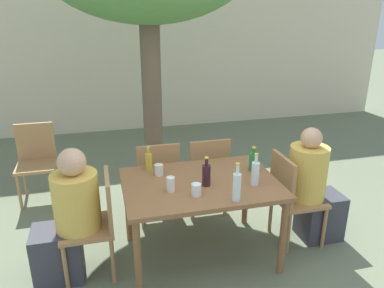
{
  "coord_description": "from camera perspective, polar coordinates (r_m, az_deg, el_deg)",
  "views": [
    {
      "loc": [
        -0.81,
        -2.88,
        2.23
      ],
      "look_at": [
        0.0,
        0.3,
        1.02
      ],
      "focal_mm": 35.0,
      "sensor_mm": 36.0,
      "label": 1
    }
  ],
  "objects": [
    {
      "name": "person_seated_1",
      "position": [
        3.88,
        18.0,
        -6.77
      ],
      "size": [
        0.58,
        0.37,
        1.19
      ],
      "rotation": [
        0.0,
        0.0,
        1.57
      ],
      "color": "#383842",
      "rests_on": "ground_plane"
    },
    {
      "name": "wine_bottle_2",
      "position": [
        3.23,
        2.2,
        -4.66
      ],
      "size": [
        0.07,
        0.07,
        0.26
      ],
      "color": "#331923",
      "rests_on": "dining_table_front"
    },
    {
      "name": "cafe_building_wall",
      "position": [
        7.1,
        -7.88,
        13.35
      ],
      "size": [
        10.0,
        0.08,
        2.8
      ],
      "color": "beige",
      "rests_on": "ground_plane"
    },
    {
      "name": "water_bottle_1",
      "position": [
        3.28,
        9.63,
        -4.33
      ],
      "size": [
        0.07,
        0.07,
        0.29
      ],
      "color": "silver",
      "rests_on": "dining_table_front"
    },
    {
      "name": "drinking_glass_2",
      "position": [
        3.45,
        -5.05,
        -3.95
      ],
      "size": [
        0.08,
        0.08,
        0.1
      ],
      "color": "silver",
      "rests_on": "dining_table_front"
    },
    {
      "name": "ground_plane",
      "position": [
        3.73,
        1.19,
        -16.45
      ],
      "size": [
        30.0,
        30.0,
        0.0
      ],
      "primitive_type": "plane",
      "color": "#667056"
    },
    {
      "name": "patio_chair_3",
      "position": [
        4.12,
        2.25,
        -4.14
      ],
      "size": [
        0.44,
        0.44,
        0.92
      ],
      "rotation": [
        0.0,
        0.0,
        3.14
      ],
      "color": "#A87A4C",
      "rests_on": "ground_plane"
    },
    {
      "name": "water_bottle_4",
      "position": [
        2.99,
        6.84,
        -6.4
      ],
      "size": [
        0.07,
        0.07,
        0.32
      ],
      "color": "silver",
      "rests_on": "dining_table_front"
    },
    {
      "name": "drinking_glass_1",
      "position": [
        3.08,
        0.65,
        -6.98
      ],
      "size": [
        0.08,
        0.08,
        0.1
      ],
      "color": "white",
      "rests_on": "dining_table_front"
    },
    {
      "name": "patio_chair_2",
      "position": [
        4.02,
        -5.27,
        -4.92
      ],
      "size": [
        0.44,
        0.44,
        0.92
      ],
      "rotation": [
        0.0,
        0.0,
        3.14
      ],
      "color": "#A87A4C",
      "rests_on": "ground_plane"
    },
    {
      "name": "drinking_glass_0",
      "position": [
        3.14,
        -3.26,
        -6.15
      ],
      "size": [
        0.07,
        0.07,
        0.13
      ],
      "color": "silver",
      "rests_on": "dining_table_front"
    },
    {
      "name": "dining_table_front",
      "position": [
        3.37,
        1.27,
        -7.06
      ],
      "size": [
        1.37,
        0.96,
        0.77
      ],
      "color": "brown",
      "rests_on": "ground_plane"
    },
    {
      "name": "patio_chair_1",
      "position": [
        3.77,
        14.92,
        -7.36
      ],
      "size": [
        0.44,
        0.44,
        0.92
      ],
      "rotation": [
        0.0,
        0.0,
        1.57
      ],
      "color": "#A87A4C",
      "rests_on": "ground_plane"
    },
    {
      "name": "person_seated_0",
      "position": [
        3.36,
        -18.4,
        -11.2
      ],
      "size": [
        0.59,
        0.38,
        1.18
      ],
      "rotation": [
        0.0,
        0.0,
        -1.57
      ],
      "color": "#383842",
      "rests_on": "ground_plane"
    },
    {
      "name": "patio_chair_0",
      "position": [
        3.35,
        -14.32,
        -11.01
      ],
      "size": [
        0.44,
        0.44,
        0.92
      ],
      "rotation": [
        0.0,
        0.0,
        -1.57
      ],
      "color": "#A87A4C",
      "rests_on": "ground_plane"
    },
    {
      "name": "oil_cruet_3",
      "position": [
        3.55,
        -6.6,
        -2.61
      ],
      "size": [
        0.06,
        0.06,
        0.23
      ],
      "color": "gold",
      "rests_on": "dining_table_front"
    },
    {
      "name": "patio_chair_4",
      "position": [
        4.86,
        -22.64,
        -1.9
      ],
      "size": [
        0.44,
        0.44,
        0.92
      ],
      "color": "#A87A4C",
      "rests_on": "ground_plane"
    },
    {
      "name": "green_bottle_0",
      "position": [
        3.56,
        9.3,
        -2.65
      ],
      "size": [
        0.08,
        0.08,
        0.24
      ],
      "color": "#287A38",
      "rests_on": "dining_table_front"
    }
  ]
}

